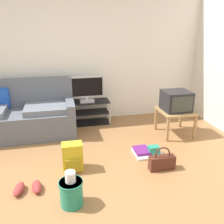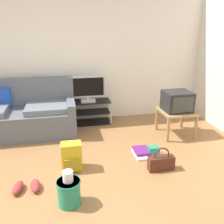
# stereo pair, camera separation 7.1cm
# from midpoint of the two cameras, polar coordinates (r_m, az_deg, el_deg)

# --- Properties ---
(ground_plane) EXTENTS (9.00, 9.80, 0.02)m
(ground_plane) POSITION_cam_midpoint_polar(r_m,az_deg,el_deg) (2.99, -13.33, -19.28)
(ground_plane) COLOR olive
(wall_back) EXTENTS (9.00, 0.10, 2.70)m
(wall_back) POSITION_cam_midpoint_polar(r_m,az_deg,el_deg) (4.81, -14.72, 13.23)
(wall_back) COLOR silver
(wall_back) RESTS_ON ground_plane
(couch) EXTENTS (1.99, 0.87, 0.95)m
(couch) POSITION_cam_midpoint_polar(r_m,az_deg,el_deg) (4.57, -22.02, -0.87)
(couch) COLOR #565B66
(couch) RESTS_ON ground_plane
(tv_stand) EXTENTS (0.88, 0.37, 0.46)m
(tv_stand) POSITION_cam_midpoint_polar(r_m,az_deg,el_deg) (4.79, -6.37, -0.07)
(tv_stand) COLOR black
(tv_stand) RESTS_ON ground_plane
(flat_tv) EXTENTS (0.68, 0.22, 0.50)m
(flat_tv) POSITION_cam_midpoint_polar(r_m,az_deg,el_deg) (4.63, -6.55, 5.36)
(flat_tv) COLOR #B2B2B7
(flat_tv) RESTS_ON tv_stand
(side_table) EXTENTS (0.57, 0.57, 0.45)m
(side_table) POSITION_cam_midpoint_polar(r_m,az_deg,el_deg) (4.38, 14.38, -0.38)
(side_table) COLOR #9E7A4C
(side_table) RESTS_ON ground_plane
(crt_tv) EXTENTS (0.46, 0.43, 0.34)m
(crt_tv) POSITION_cam_midpoint_polar(r_m,az_deg,el_deg) (4.32, 14.55, 2.61)
(crt_tv) COLOR #232326
(crt_tv) RESTS_ON side_table
(backpack) EXTENTS (0.27, 0.25, 0.39)m
(backpack) POSITION_cam_midpoint_polar(r_m,az_deg,el_deg) (3.32, -9.95, -10.50)
(backpack) COLOR gold
(backpack) RESTS_ON ground_plane
(handbag) EXTENTS (0.35, 0.12, 0.33)m
(handbag) POSITION_cam_midpoint_polar(r_m,az_deg,el_deg) (3.38, 11.16, -11.53)
(handbag) COLOR #4C2319
(handbag) RESTS_ON ground_plane
(cleaning_bucket) EXTENTS (0.26, 0.26, 0.41)m
(cleaning_bucket) POSITION_cam_midpoint_polar(r_m,az_deg,el_deg) (2.76, -10.41, -18.00)
(cleaning_bucket) COLOR #238466
(cleaning_bucket) RESTS_ON ground_plane
(sneakers_pair) EXTENTS (0.34, 0.26, 0.09)m
(sneakers_pair) POSITION_cam_midpoint_polar(r_m,az_deg,el_deg) (3.14, -19.97, -16.56)
(sneakers_pair) COLOR #993333
(sneakers_pair) RESTS_ON ground_plane
(floor_tray) EXTENTS (0.42, 0.36, 0.14)m
(floor_tray) POSITION_cam_midpoint_polar(r_m,az_deg,el_deg) (3.75, 7.86, -9.25)
(floor_tray) COLOR silver
(floor_tray) RESTS_ON ground_plane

